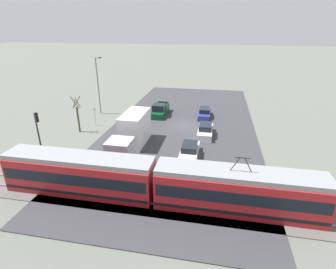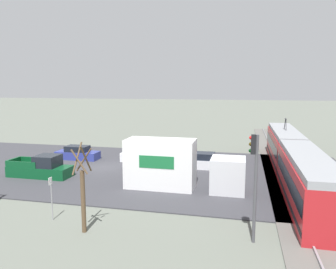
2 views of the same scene
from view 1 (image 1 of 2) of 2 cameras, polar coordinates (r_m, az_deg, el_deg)
name	(u,v)px [view 1 (image 1 of 2)]	position (r m, az deg, el deg)	size (l,w,h in m)	color
ground_plane	(183,126)	(36.88, 3.33, 1.96)	(320.00, 320.00, 0.00)	#60665B
road_surface	(183,125)	(36.86, 3.33, 2.01)	(19.35, 45.24, 0.08)	#38383D
rail_bed	(154,199)	(21.89, -3.01, -13.87)	(65.10, 4.40, 0.22)	#5B5954
light_rail_tram	(155,182)	(20.94, -2.87, -10.30)	(25.20, 2.59, 4.44)	#B21E23
box_truck	(132,133)	(29.81, -7.85, 0.27)	(2.45, 8.93, 3.70)	silver
pickup_truck	(160,111)	(40.81, -1.78, 5.24)	(1.97, 5.42, 1.89)	#0C4723
sedan_car_0	(204,113)	(40.26, 7.94, 4.59)	(1.70, 4.56, 1.42)	navy
sedan_car_1	(189,151)	(27.95, 4.70, -3.68)	(1.81, 4.66, 1.45)	silver
sedan_car_2	(205,131)	(33.45, 8.12, 0.82)	(1.77, 4.63, 1.53)	silver
traffic_light_pole	(39,132)	(28.19, -26.35, 0.47)	(0.28, 0.47, 5.47)	#47474C
street_tree	(78,116)	(35.89, -19.03, 3.84)	(1.14, 0.95, 4.83)	brown
street_lamp_near_crossing	(98,82)	(42.35, -14.93, 10.95)	(0.36, 1.95, 8.62)	gray
no_parking_sign	(95,115)	(37.75, -15.63, 4.12)	(0.32, 0.08, 2.56)	gray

